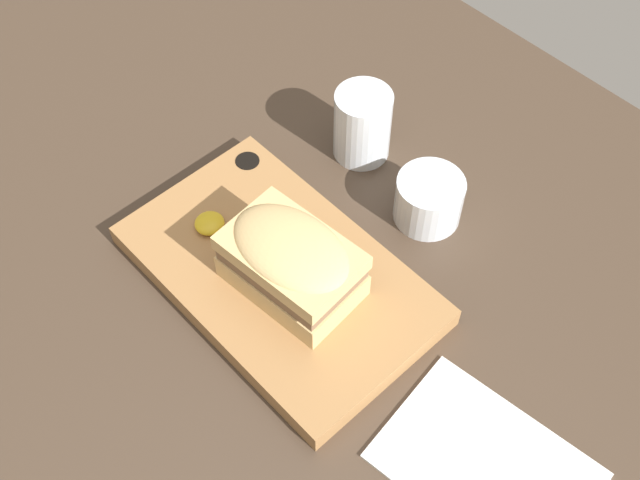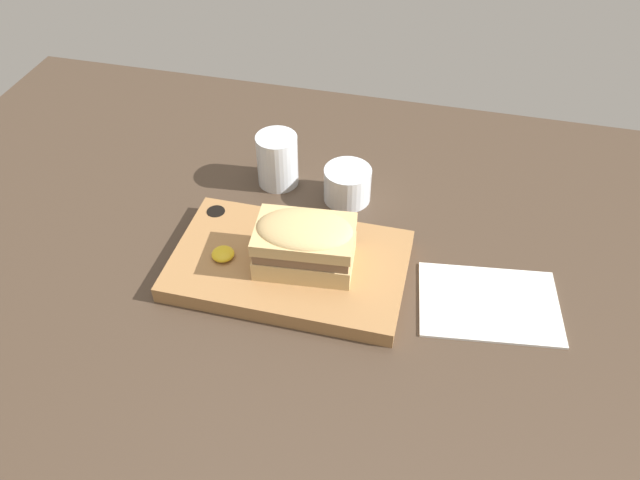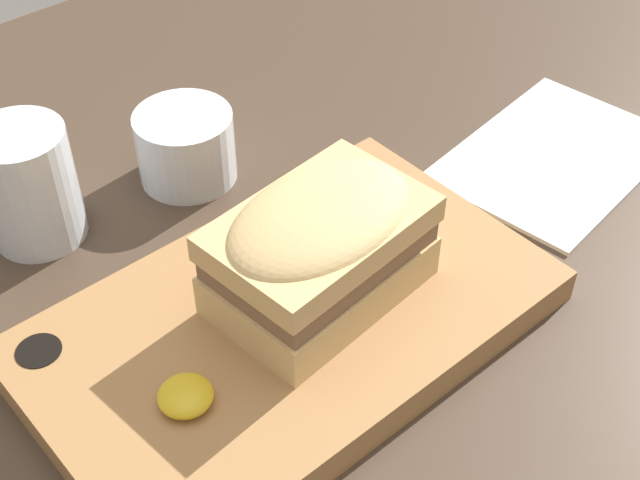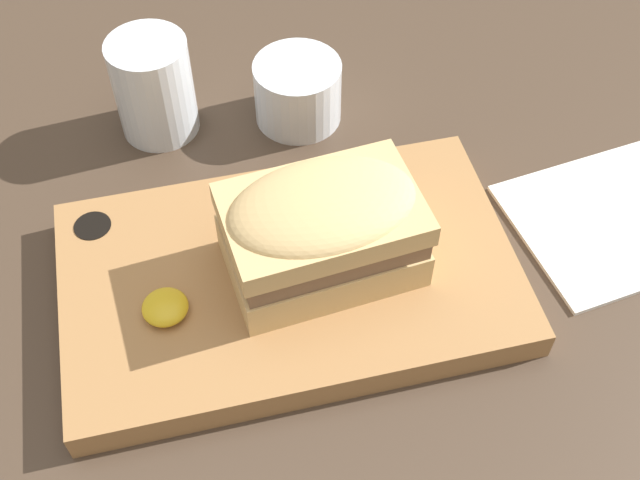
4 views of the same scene
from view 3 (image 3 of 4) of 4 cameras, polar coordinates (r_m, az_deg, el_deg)
dining_table at (r=65.13cm, az=3.02°, el=-5.81°), size 160.76×114.49×2.00cm
serving_board at (r=62.47cm, az=-2.06°, el=-5.25°), size 35.82×21.77×2.78cm
sandwich at (r=59.38cm, az=-0.01°, el=-0.34°), size 15.38×10.84×8.34cm
mustard_dollop at (r=56.34cm, az=-8.60°, el=-9.83°), size 3.52×3.52×1.41cm
water_glass at (r=71.80cm, az=-18.03°, el=2.95°), size 7.31×7.31×9.69cm
wine_glass at (r=75.89cm, az=-8.35°, el=5.91°), size 8.25×8.25×6.14cm
napkin at (r=81.04cm, az=14.81°, el=5.17°), size 22.26×17.04×0.40cm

